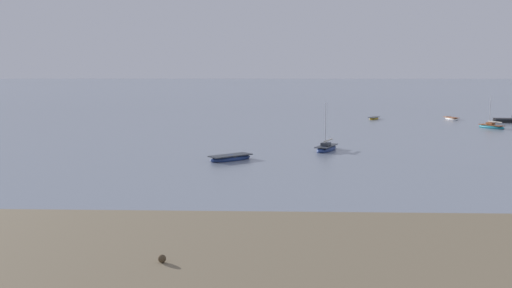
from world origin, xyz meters
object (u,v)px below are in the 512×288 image
rowboat_moored_3 (451,119)px  sailboat_moored_2 (326,148)px  rowboat_moored_4 (230,158)px  rowboat_moored_7 (374,118)px  sailboat_moored_3 (492,127)px

rowboat_moored_3 → sailboat_moored_2: bearing=-45.6°
sailboat_moored_2 → rowboat_moored_3: (23.54, 38.07, -0.08)m
rowboat_moored_3 → rowboat_moored_4: 55.86m
rowboat_moored_4 → rowboat_moored_7: (20.31, 45.23, -0.05)m
rowboat_moored_3 → rowboat_moored_4: rowboat_moored_4 is taller
rowboat_moored_3 → sailboat_moored_3: bearing=-7.1°
sailboat_moored_2 → rowboat_moored_4: bearing=-31.1°
sailboat_moored_3 → rowboat_moored_7: bearing=15.6°
rowboat_moored_7 → sailboat_moored_2: bearing=11.4°
sailboat_moored_2 → rowboat_moored_3: bearing=170.7°
rowboat_moored_3 → sailboat_moored_3: (1.67, -14.12, 0.06)m
sailboat_moored_2 → rowboat_moored_4: sailboat_moored_2 is taller
sailboat_moored_3 → rowboat_moored_7: (-14.35, 14.27, -0.07)m
rowboat_moored_4 → sailboat_moored_2: bearing=-4.7°
sailboat_moored_2 → sailboat_moored_3: size_ratio=1.07×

